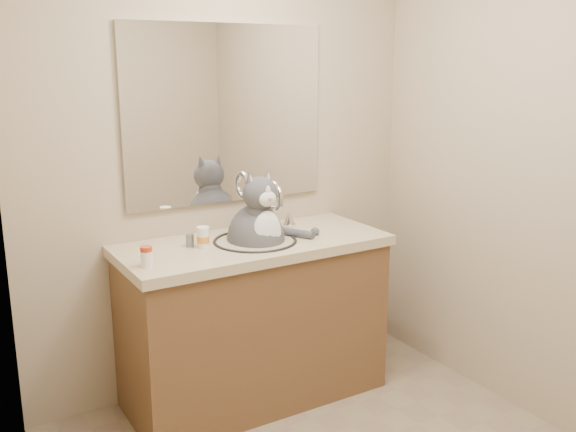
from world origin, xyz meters
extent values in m
cube|color=tan|center=(0.00, 1.25, 1.20)|extent=(2.20, 0.01, 2.40)
cube|color=tan|center=(-1.10, 0.00, 1.20)|extent=(0.01, 2.50, 2.40)
cube|color=tan|center=(1.10, 0.00, 1.20)|extent=(0.01, 2.50, 2.40)
cube|color=brown|center=(0.00, 0.96, 0.40)|extent=(1.30, 0.55, 0.80)
cube|color=tan|center=(0.00, 0.96, 0.83)|extent=(1.34, 0.59, 0.05)
torus|color=black|center=(0.00, 0.94, 0.85)|extent=(0.42, 0.42, 0.02)
ellipsoid|color=white|center=(0.00, 0.94, 0.78)|extent=(0.40, 0.40, 0.15)
cylinder|color=silver|center=(0.17, 1.11, 0.95)|extent=(0.03, 0.03, 0.18)
torus|color=silver|center=(0.17, 1.05, 1.04)|extent=(0.03, 0.16, 0.16)
cone|color=silver|center=(0.30, 1.11, 0.90)|extent=(0.06, 0.06, 0.08)
cube|color=white|center=(0.00, 1.24, 1.45)|extent=(1.10, 0.02, 0.90)
cube|color=beige|center=(-1.05, 0.10, 1.00)|extent=(0.01, 1.20, 1.90)
ellipsoid|color=#424246|center=(0.02, 0.97, 0.84)|extent=(0.30, 0.33, 0.38)
ellipsoid|color=silver|center=(0.02, 0.87, 0.90)|extent=(0.16, 0.09, 0.24)
ellipsoid|color=#424246|center=(0.02, 0.93, 1.09)|extent=(0.18, 0.16, 0.17)
ellipsoid|color=silver|center=(0.02, 0.86, 1.08)|extent=(0.09, 0.05, 0.07)
sphere|color=#D88C8C|center=(0.03, 0.83, 1.08)|extent=(0.02, 0.02, 0.02)
cone|color=#424246|center=(-0.03, 0.94, 1.17)|extent=(0.08, 0.06, 0.08)
cone|color=#424246|center=(0.07, 0.94, 1.17)|extent=(0.08, 0.06, 0.08)
cylinder|color=#424246|center=(0.21, 0.94, 0.87)|extent=(0.16, 0.25, 0.04)
cylinder|color=white|center=(-0.59, 0.84, 0.89)|extent=(0.07, 0.07, 0.07)
cylinder|color=#B73113|center=(-0.59, 0.84, 0.93)|extent=(0.07, 0.07, 0.02)
cylinder|color=white|center=(-0.26, 0.98, 0.89)|extent=(0.08, 0.08, 0.08)
cylinder|color=orange|center=(-0.26, 0.98, 0.89)|extent=(0.08, 0.08, 0.03)
cylinder|color=white|center=(-0.26, 0.98, 0.94)|extent=(0.08, 0.08, 0.02)
cylinder|color=slate|center=(-0.31, 1.02, 0.88)|extent=(0.05, 0.05, 0.06)
camera|label=1|loc=(-1.43, -1.75, 1.72)|focal=40.00mm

